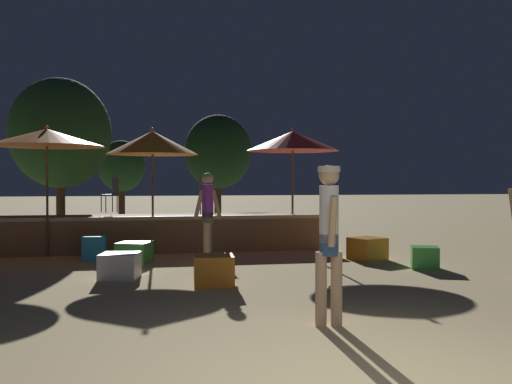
{
  "coord_description": "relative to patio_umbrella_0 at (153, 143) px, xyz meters",
  "views": [
    {
      "loc": [
        -1.73,
        -3.86,
        1.63
      ],
      "look_at": [
        0.0,
        4.9,
        1.46
      ],
      "focal_mm": 40.0,
      "sensor_mm": 36.0,
      "label": 1
    }
  ],
  "objects": [
    {
      "name": "wooden_deck",
      "position": [
        -0.69,
        0.92,
        -2.13
      ],
      "size": [
        9.32,
        2.49,
        0.84
      ],
      "color": "olive",
      "rests_on": "ground"
    },
    {
      "name": "patio_umbrella_0",
      "position": [
        0.0,
        0.0,
        0.0
      ],
      "size": [
        2.1,
        2.1,
        2.86
      ],
      "color": "brown",
      "rests_on": "ground"
    },
    {
      "name": "patio_umbrella_1",
      "position": [
        -2.25,
        -0.35,
        0.06
      ],
      "size": [
        2.46,
        2.46,
        2.84
      ],
      "color": "brown",
      "rests_on": "ground"
    },
    {
      "name": "patio_umbrella_2",
      "position": [
        3.31,
        -0.05,
        0.08
      ],
      "size": [
        2.23,
        2.23,
        2.91
      ],
      "color": "brown",
      "rests_on": "ground"
    },
    {
      "name": "cube_seat_0",
      "position": [
        -1.21,
        -1.07,
        -2.26
      ],
      "size": [
        0.48,
        0.48,
        0.5
      ],
      "rotation": [
        0.0,
        0.0,
        -0.03
      ],
      "color": "#2D9EDB",
      "rests_on": "ground"
    },
    {
      "name": "cube_seat_1",
      "position": [
        4.94,
        -3.49,
        -2.3
      ],
      "size": [
        0.64,
        0.64,
        0.41
      ],
      "rotation": [
        0.0,
        0.0,
        -0.39
      ],
      "color": "#4CC651",
      "rests_on": "ground"
    },
    {
      "name": "cube_seat_2",
      "position": [
        4.36,
        -2.13,
        -2.28
      ],
      "size": [
        0.81,
        0.81,
        0.46
      ],
      "rotation": [
        0.0,
        0.0,
        0.39
      ],
      "color": "orange",
      "rests_on": "ground"
    },
    {
      "name": "cube_seat_3",
      "position": [
        -0.39,
        -1.68,
        -2.3
      ],
      "size": [
        0.77,
        0.77,
        0.42
      ],
      "rotation": [
        0.0,
        0.0,
        -0.34
      ],
      "color": "#4CC651",
      "rests_on": "ground"
    },
    {
      "name": "cube_seat_4",
      "position": [
        -0.6,
        -3.48,
        -2.3
      ],
      "size": [
        0.72,
        0.72,
        0.42
      ],
      "rotation": [
        0.0,
        0.0,
        -0.2
      ],
      "color": "white",
      "rests_on": "ground"
    },
    {
      "name": "cube_seat_5",
      "position": [
        0.87,
        -4.43,
        -2.27
      ],
      "size": [
        0.66,
        0.66,
        0.47
      ],
      "rotation": [
        0.0,
        0.0,
        -0.07
      ],
      "color": "orange",
      "rests_on": "ground"
    },
    {
      "name": "person_0",
      "position": [
        1.02,
        -2.26,
        -1.52
      ],
      "size": [
        0.56,
        0.3,
        1.8
      ],
      "rotation": [
        0.0,
        0.0,
        1.24
      ],
      "color": "tan",
      "rests_on": "ground"
    },
    {
      "name": "person_1",
      "position": [
        1.83,
        -7.18,
        -1.47
      ],
      "size": [
        0.31,
        0.58,
        1.81
      ],
      "rotation": [
        0.0,
        0.0,
        3.05
      ],
      "color": "tan",
      "rests_on": "ground"
    },
    {
      "name": "bistro_chair_0",
      "position": [
        1.29,
        0.36,
        -1.13
      ],
      "size": [
        0.4,
        0.4,
        0.9
      ],
      "rotation": [
        0.0,
        0.0,
        0.04
      ],
      "color": "#47474C",
      "rests_on": "wooden_deck"
    },
    {
      "name": "bistro_chair_1",
      "position": [
        -0.98,
        1.7,
        -1.13
      ],
      "size": [
        0.46,
        0.45,
        0.9
      ],
      "rotation": [
        0.0,
        0.0,
        5.16
      ],
      "color": "#2D3338",
      "rests_on": "wooden_deck"
    },
    {
      "name": "frisbee_disc",
      "position": [
        2.67,
        -5.1,
        -2.49
      ],
      "size": [
        0.27,
        0.27,
        0.03
      ],
      "color": "white",
      "rests_on": "ground"
    },
    {
      "name": "background_tree_0",
      "position": [
        -1.12,
        11.62,
        -0.25
      ],
      "size": [
        1.98,
        1.98,
        3.37
      ],
      "color": "#3D2B1C",
      "rests_on": "ground"
    },
    {
      "name": "background_tree_1",
      "position": [
        -2.8,
        5.73,
        0.64
      ],
      "size": [
        3.18,
        3.18,
        4.91
      ],
      "color": "#3D2B1C",
      "rests_on": "ground"
    },
    {
      "name": "background_tree_2",
      "position": [
        3.02,
        11.61,
        0.4
      ],
      "size": [
        2.95,
        2.95,
        4.55
      ],
      "color": "#3D2B1C",
      "rests_on": "ground"
    }
  ]
}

